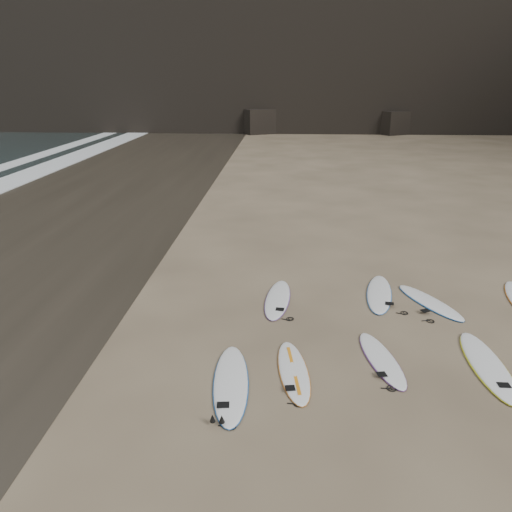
{
  "coord_description": "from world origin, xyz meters",
  "views": [
    {
      "loc": [
        -3.13,
        -9.24,
        5.6
      ],
      "look_at": [
        -3.74,
        2.14,
        1.5
      ],
      "focal_mm": 35.0,
      "sensor_mm": 36.0,
      "label": 1
    }
  ],
  "objects_px": {
    "surfboard_5": "(278,299)",
    "surfboard_7": "(430,302)",
    "surfboard_1": "(294,371)",
    "surfboard_2": "(382,359)",
    "surfboard_0": "(231,382)",
    "surfboard_3": "(487,365)",
    "surfboard_6": "(379,293)"
  },
  "relations": [
    {
      "from": "surfboard_5",
      "to": "surfboard_7",
      "type": "distance_m",
      "value": 3.99
    },
    {
      "from": "surfboard_1",
      "to": "surfboard_2",
      "type": "height_order",
      "value": "surfboard_1"
    },
    {
      "from": "surfboard_7",
      "to": "surfboard_0",
      "type": "bearing_deg",
      "value": -166.0
    },
    {
      "from": "surfboard_3",
      "to": "surfboard_0",
      "type": "bearing_deg",
      "value": -169.32
    },
    {
      "from": "surfboard_7",
      "to": "surfboard_5",
      "type": "bearing_deg",
      "value": 155.27
    },
    {
      "from": "surfboard_0",
      "to": "surfboard_2",
      "type": "relative_size",
      "value": 1.2
    },
    {
      "from": "surfboard_0",
      "to": "surfboard_7",
      "type": "xyz_separation_m",
      "value": [
        4.85,
        3.93,
        -0.01
      ]
    },
    {
      "from": "surfboard_0",
      "to": "surfboard_5",
      "type": "relative_size",
      "value": 1.07
    },
    {
      "from": "surfboard_3",
      "to": "surfboard_5",
      "type": "relative_size",
      "value": 1.09
    },
    {
      "from": "surfboard_0",
      "to": "surfboard_7",
      "type": "bearing_deg",
      "value": 34.41
    },
    {
      "from": "surfboard_2",
      "to": "surfboard_7",
      "type": "xyz_separation_m",
      "value": [
        1.78,
        2.91,
        0.0
      ]
    },
    {
      "from": "surfboard_3",
      "to": "surfboard_5",
      "type": "distance_m",
      "value": 5.28
    },
    {
      "from": "surfboard_2",
      "to": "surfboard_5",
      "type": "xyz_separation_m",
      "value": [
        -2.21,
        2.88,
        0.0
      ]
    },
    {
      "from": "surfboard_0",
      "to": "surfboard_3",
      "type": "relative_size",
      "value": 0.99
    },
    {
      "from": "surfboard_0",
      "to": "surfboard_6",
      "type": "height_order",
      "value": "surfboard_0"
    },
    {
      "from": "surfboard_3",
      "to": "surfboard_5",
      "type": "xyz_separation_m",
      "value": [
        -4.34,
        3.01,
        -0.0
      ]
    },
    {
      "from": "surfboard_5",
      "to": "surfboard_6",
      "type": "relative_size",
      "value": 0.96
    },
    {
      "from": "surfboard_1",
      "to": "surfboard_2",
      "type": "xyz_separation_m",
      "value": [
        1.85,
        0.54,
        -0.0
      ]
    },
    {
      "from": "surfboard_1",
      "to": "surfboard_0",
      "type": "bearing_deg",
      "value": -165.13
    },
    {
      "from": "surfboard_6",
      "to": "surfboard_7",
      "type": "bearing_deg",
      "value": -10.72
    },
    {
      "from": "surfboard_2",
      "to": "surfboard_5",
      "type": "relative_size",
      "value": 0.9
    },
    {
      "from": "surfboard_0",
      "to": "surfboard_2",
      "type": "bearing_deg",
      "value": 13.85
    },
    {
      "from": "surfboard_2",
      "to": "surfboard_1",
      "type": "bearing_deg",
      "value": -173.98
    },
    {
      "from": "surfboard_7",
      "to": "surfboard_6",
      "type": "bearing_deg",
      "value": 133.72
    },
    {
      "from": "surfboard_6",
      "to": "surfboard_7",
      "type": "distance_m",
      "value": 1.32
    },
    {
      "from": "surfboard_5",
      "to": "surfboard_6",
      "type": "distance_m",
      "value": 2.81
    },
    {
      "from": "surfboard_6",
      "to": "surfboard_1",
      "type": "bearing_deg",
      "value": -110.92
    },
    {
      "from": "surfboard_0",
      "to": "surfboard_6",
      "type": "relative_size",
      "value": 1.03
    },
    {
      "from": "surfboard_5",
      "to": "surfboard_7",
      "type": "relative_size",
      "value": 1.05
    },
    {
      "from": "surfboard_7",
      "to": "surfboard_3",
      "type": "bearing_deg",
      "value": -108.62
    },
    {
      "from": "surfboard_1",
      "to": "surfboard_5",
      "type": "height_order",
      "value": "surfboard_5"
    },
    {
      "from": "surfboard_5",
      "to": "surfboard_3",
      "type": "bearing_deg",
      "value": -29.53
    }
  ]
}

